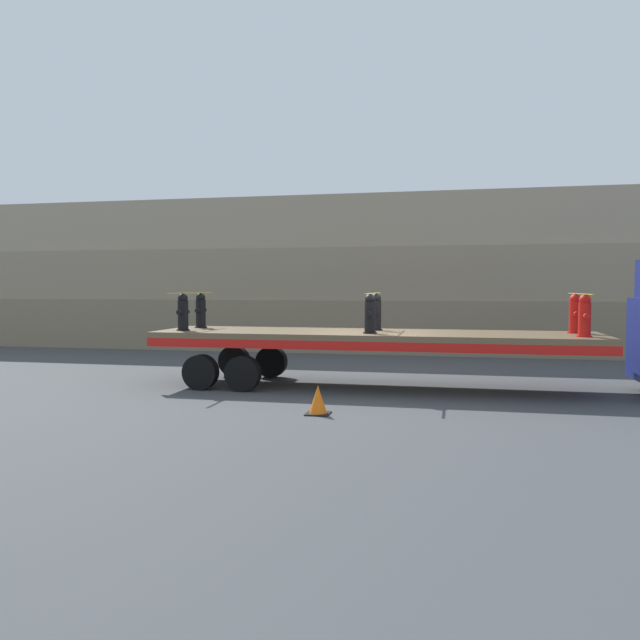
{
  "coord_description": "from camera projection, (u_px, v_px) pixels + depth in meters",
  "views": [
    {
      "loc": [
        1.87,
        -14.6,
        2.38
      ],
      "look_at": [
        -1.28,
        0.0,
        1.59
      ],
      "focal_mm": 35.0,
      "sensor_mm": 36.0,
      "label": 1
    }
  ],
  "objects": [
    {
      "name": "ground_plane",
      "position": [
        373.0,
        388.0,
        14.77
      ],
      "size": [
        120.0,
        120.0,
        0.0
      ],
      "primitive_type": "plane",
      "color": "#3F4244"
    },
    {
      "name": "rock_cliff",
      "position": [
        403.0,
        274.0,
        23.19
      ],
      "size": [
        60.0,
        3.3,
        5.71
      ],
      "color": "#84755B",
      "rests_on": "ground_plane"
    },
    {
      "name": "flatbed_trailer",
      "position": [
        348.0,
        341.0,
        14.84
      ],
      "size": [
        10.34,
        2.57,
        1.33
      ],
      "color": "brown",
      "rests_on": "ground_plane"
    },
    {
      "name": "fire_hydrant_black_near_0",
      "position": [
        183.0,
        312.0,
        15.11
      ],
      "size": [
        0.32,
        0.53,
        0.9
      ],
      "color": "black",
      "rests_on": "flatbed_trailer"
    },
    {
      "name": "fire_hydrant_black_far_0",
      "position": [
        201.0,
        311.0,
        16.17
      ],
      "size": [
        0.32,
        0.53,
        0.9
      ],
      "color": "black",
      "rests_on": "flatbed_trailer"
    },
    {
      "name": "fire_hydrant_black_near_1",
      "position": [
        370.0,
        314.0,
        14.15
      ],
      "size": [
        0.32,
        0.53,
        0.9
      ],
      "color": "black",
      "rests_on": "flatbed_trailer"
    },
    {
      "name": "fire_hydrant_black_far_1",
      "position": [
        376.0,
        312.0,
        15.21
      ],
      "size": [
        0.32,
        0.53,
        0.9
      ],
      "color": "black",
      "rests_on": "flatbed_trailer"
    },
    {
      "name": "fire_hydrant_red_near_2",
      "position": [
        585.0,
        316.0,
        13.18
      ],
      "size": [
        0.32,
        0.53,
        0.9
      ],
      "color": "red",
      "rests_on": "flatbed_trailer"
    },
    {
      "name": "fire_hydrant_red_far_2",
      "position": [
        575.0,
        314.0,
        14.24
      ],
      "size": [
        0.32,
        0.53,
        0.9
      ],
      "color": "red",
      "rests_on": "flatbed_trailer"
    },
    {
      "name": "cargo_strap_rear",
      "position": [
        192.0,
        293.0,
        15.62
      ],
      "size": [
        0.05,
        2.66,
        0.01
      ],
      "color": "yellow",
      "rests_on": "fire_hydrant_black_near_0"
    },
    {
      "name": "cargo_strap_middle",
      "position": [
        373.0,
        293.0,
        14.65
      ],
      "size": [
        0.05,
        2.66,
        0.01
      ],
      "color": "yellow",
      "rests_on": "fire_hydrant_black_near_1"
    },
    {
      "name": "cargo_strap_front",
      "position": [
        580.0,
        294.0,
        13.69
      ],
      "size": [
        0.05,
        2.66,
        0.01
      ],
      "color": "yellow",
      "rests_on": "fire_hydrant_red_near_2"
    },
    {
      "name": "traffic_cone",
      "position": [
        318.0,
        400.0,
        11.66
      ],
      "size": [
        0.44,
        0.44,
        0.55
      ],
      "color": "black",
      "rests_on": "ground_plane"
    }
  ]
}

